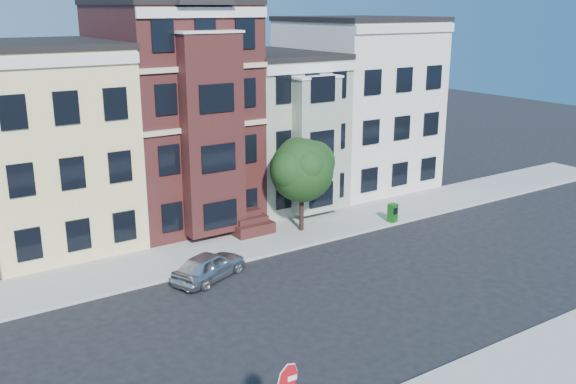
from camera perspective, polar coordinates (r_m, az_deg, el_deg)
ground at (r=26.84m, az=3.23°, el=-10.23°), size 120.00×120.00×0.00m
far_sidewalk at (r=32.99m, az=-5.17°, el=-4.95°), size 60.00×4.00×0.15m
house_yellow at (r=35.15m, az=-20.70°, el=3.76°), size 7.00×9.00×10.00m
house_brown at (r=37.12m, az=-10.28°, el=6.72°), size 7.00×9.00×12.00m
house_green at (r=40.37m, az=-1.68°, el=5.56°), size 6.00×9.00×9.00m
house_cream at (r=44.28m, az=6.07°, el=7.73°), size 8.00×9.00×11.00m
street_tree at (r=34.25m, az=1.23°, el=1.57°), size 7.10×7.10×6.29m
parked_car at (r=29.35m, az=-7.03°, el=-6.53°), size 4.16×2.91×1.31m
newspaper_box at (r=36.83m, az=9.28°, el=-1.84°), size 0.53×0.49×1.05m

